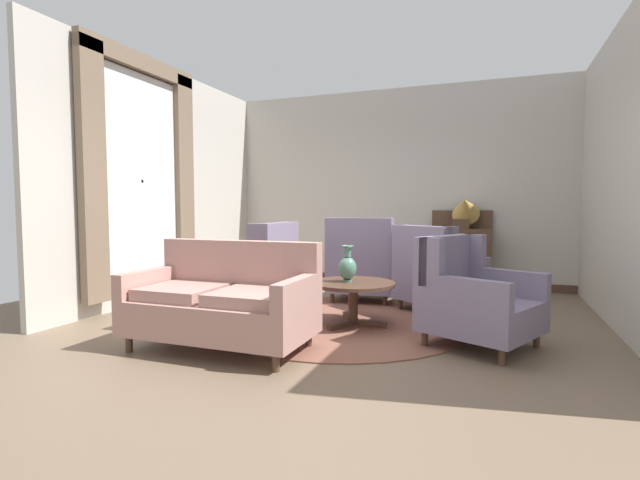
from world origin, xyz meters
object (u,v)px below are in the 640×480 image
armchair_near_window (473,299)px  sideboard (460,255)px  gramophone (465,209)px  armchair_beside_settee (260,275)px  side_table (433,276)px  porcelain_vase (347,267)px  settee (223,303)px  armchair_near_sideboard (436,275)px  armchair_back_corner (362,266)px  coffee_table (353,290)px

armchair_near_window → sideboard: sideboard is taller
gramophone → armchair_beside_settee: bearing=-133.4°
sideboard → side_table: bearing=-98.3°
porcelain_vase → settee: bearing=-124.7°
armchair_near_sideboard → armchair_back_corner: bearing=17.5°
armchair_near_window → side_table: (-0.51, 1.37, -0.01)m
gramophone → armchair_near_window: bearing=-85.0°
porcelain_vase → armchair_near_sideboard: armchair_near_sideboard is taller
armchair_back_corner → coffee_table: bearing=96.6°
settee → armchair_near_sideboard: size_ratio=1.36×
armchair_back_corner → armchair_beside_settee: armchair_back_corner is taller
side_table → armchair_near_sideboard: bearing=-65.1°
coffee_table → armchair_beside_settee: (-1.20, 0.22, 0.07)m
sideboard → settee: bearing=-114.9°
armchair_back_corner → armchair_beside_settee: 1.40m
settee → sideboard: bearing=65.1°
coffee_table → armchair_near_sideboard: bearing=53.9°
armchair_beside_settee → gramophone: bearing=137.8°
armchair_near_window → armchair_near_sideboard: (-0.47, 1.27, 0.01)m
armchair_near_window → armchair_near_sideboard: armchair_near_sideboard is taller
coffee_table → armchair_near_window: 1.22m
armchair_near_window → gramophone: size_ratio=1.94×
settee → armchair_near_sideboard: (1.56, 2.13, 0.03)m
porcelain_vase → armchair_beside_settee: bearing=168.5°
porcelain_vase → sideboard: (0.95, 2.60, -0.09)m
armchair_back_corner → gramophone: 1.88m
porcelain_vase → armchair_near_window: bearing=-12.3°
coffee_table → gramophone: 2.79m
armchair_near_sideboard → gramophone: (0.22, 1.50, 0.78)m
coffee_table → armchair_near_window: bearing=-13.4°
sideboard → porcelain_vase: bearing=-110.1°
coffee_table → armchair_near_window: (1.19, -0.28, 0.04)m
coffee_table → gramophone: size_ratio=1.48×
coffee_table → armchair_beside_settee: bearing=169.6°
side_table → gramophone: bearing=79.1°
armchair_beside_settee → gramophone: 3.22m
porcelain_vase → armchair_near_sideboard: bearing=52.0°
settee → gramophone: size_ratio=2.70×
armchair_back_corner → armchair_near_sideboard: (0.97, -0.26, -0.03)m
armchair_near_sideboard → sideboard: 1.61m
settee → sideboard: 4.11m
coffee_table → sideboard: (0.89, 2.59, 0.15)m
settee → coffee_table: bearing=53.5°
sideboard → armchair_back_corner: bearing=-130.6°
armchair_near_window → armchair_beside_settee: bearing=103.6°
coffee_table → armchair_beside_settee: armchair_beside_settee is taller
coffee_table → porcelain_vase: bearing=-169.2°
side_table → sideboard: bearing=81.7°
porcelain_vase → gramophone: size_ratio=0.65×
armchair_beside_settee → settee: bearing=16.1°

